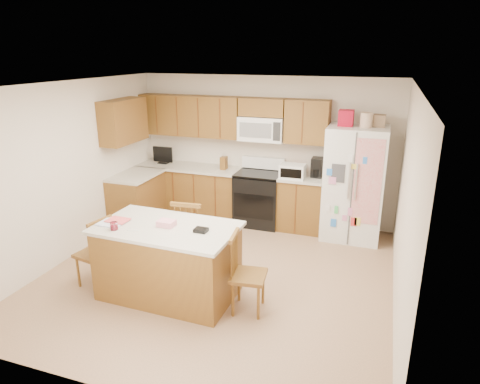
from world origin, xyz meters
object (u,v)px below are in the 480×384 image
at_px(stove, 259,197).
at_px(windsor_chair_right, 246,275).
at_px(refrigerator, 354,182).
at_px(windsor_chair_back, 191,237).
at_px(windsor_chair_left, 96,253).
at_px(island, 168,261).

relative_size(stove, windsor_chair_right, 1.19).
relative_size(refrigerator, windsor_chair_back, 2.00).
bearing_deg(refrigerator, windsor_chair_left, -138.49).
xyz_separation_m(stove, windsor_chair_left, (-1.37, -2.67, -0.03)).
height_order(stove, refrigerator, refrigerator).
distance_m(island, windsor_chair_right, 1.00).
height_order(stove, windsor_chair_left, stove).
height_order(refrigerator, windsor_chair_back, refrigerator).
distance_m(windsor_chair_left, windsor_chair_back, 1.24).
xyz_separation_m(stove, windsor_chair_right, (0.62, -2.59, -0.02)).
bearing_deg(stove, windsor_chair_back, -101.99).
relative_size(refrigerator, island, 1.20).
xyz_separation_m(refrigerator, windsor_chair_left, (-2.94, -2.61, -0.48)).
bearing_deg(stove, windsor_chair_right, -76.63).
relative_size(refrigerator, windsor_chair_left, 2.19).
height_order(windsor_chair_left, windsor_chair_right, windsor_chair_right).
bearing_deg(windsor_chair_left, island, 5.02).
relative_size(stove, windsor_chair_back, 1.11).
bearing_deg(windsor_chair_back, island, -88.71).
bearing_deg(refrigerator, island, -127.85).
bearing_deg(island, windsor_chair_left, -174.98).
distance_m(island, windsor_chair_left, 0.99).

